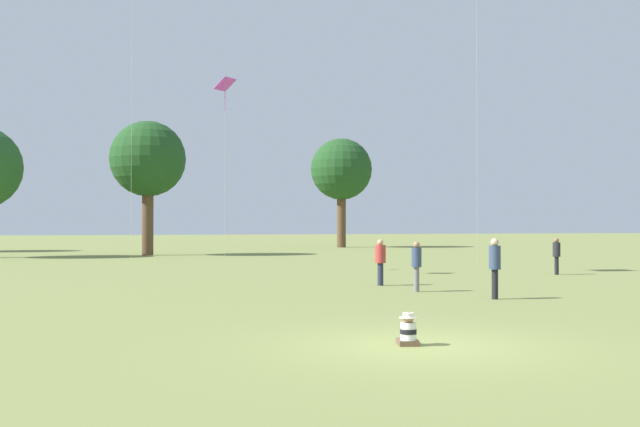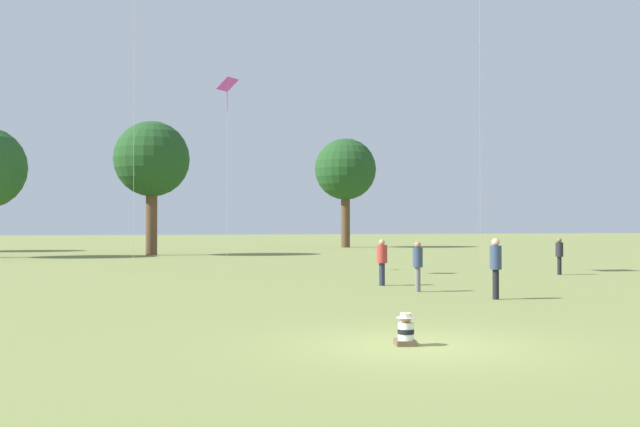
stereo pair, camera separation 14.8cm
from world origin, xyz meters
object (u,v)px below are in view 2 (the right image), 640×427
(seated_toddler, at_px, (406,331))
(kite_4, at_px, (227,92))
(distant_tree_3, at_px, (345,170))
(person_standing_3, at_px, (418,262))
(person_standing_0, at_px, (559,253))
(person_standing_2, at_px, (382,258))
(distant_tree_2, at_px, (152,160))
(person_standing_1, at_px, (496,263))

(seated_toddler, bearing_deg, kite_4, 103.20)
(seated_toddler, relative_size, distant_tree_3, 0.06)
(person_standing_3, bearing_deg, person_standing_0, 139.73)
(person_standing_0, height_order, distant_tree_3, distant_tree_3)
(seated_toddler, bearing_deg, person_standing_2, 83.40)
(person_standing_0, distance_m, distant_tree_3, 40.51)
(distant_tree_2, bearing_deg, person_standing_0, -58.35)
(seated_toddler, relative_size, distant_tree_2, 0.06)
(person_standing_1, bearing_deg, distant_tree_2, 115.44)
(person_standing_3, height_order, distant_tree_2, distant_tree_2)
(person_standing_0, distance_m, distant_tree_2, 31.22)
(seated_toddler, height_order, person_standing_2, person_standing_2)
(kite_4, bearing_deg, seated_toddler, 94.46)
(person_standing_2, xyz_separation_m, kite_4, (-4.65, 6.31, 6.88))
(person_standing_1, xyz_separation_m, kite_4, (-6.14, 11.88, 6.78))
(seated_toddler, distance_m, person_standing_1, 9.16)
(person_standing_1, relative_size, distant_tree_3, 0.17)
(person_standing_2, height_order, distant_tree_3, distant_tree_3)
(person_standing_1, height_order, person_standing_3, person_standing_1)
(person_standing_2, height_order, distant_tree_2, distant_tree_2)
(person_standing_1, bearing_deg, person_standing_0, 60.45)
(distant_tree_3, bearing_deg, person_standing_1, -102.60)
(person_standing_0, distance_m, kite_4, 16.04)
(person_standing_3, distance_m, distant_tree_3, 47.89)
(person_standing_2, distance_m, distant_tree_2, 30.74)
(person_standing_1, height_order, distant_tree_2, distant_tree_2)
(seated_toddler, xyz_separation_m, person_standing_3, (4.52, 10.01, 0.72))
(person_standing_0, height_order, distant_tree_2, distant_tree_2)
(distant_tree_3, bearing_deg, distant_tree_2, -144.01)
(distant_tree_2, bearing_deg, person_standing_3, -77.98)
(person_standing_0, xyz_separation_m, kite_4, (-14.17, 2.97, 6.90))
(seated_toddler, relative_size, person_standing_1, 0.34)
(kite_4, bearing_deg, person_standing_2, 129.68)
(seated_toddler, bearing_deg, person_standing_3, 77.71)
(person_standing_1, distance_m, distant_tree_2, 36.39)
(seated_toddler, distance_m, distant_tree_3, 58.75)
(person_standing_3, relative_size, distant_tree_2, 0.17)
(person_standing_0, relative_size, kite_4, 0.19)
(person_standing_3, height_order, distant_tree_3, distant_tree_3)
(seated_toddler, xyz_separation_m, person_standing_0, (13.78, 16.00, 0.70))
(person_standing_1, distance_m, person_standing_3, 3.17)
(person_standing_3, xyz_separation_m, distant_tree_2, (-6.83, 32.10, 5.84))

